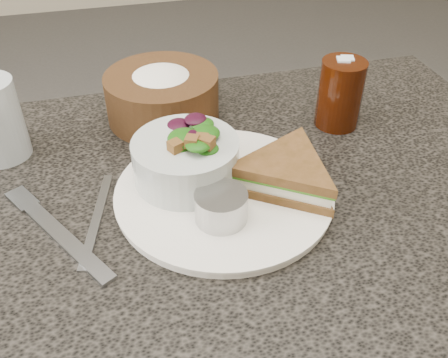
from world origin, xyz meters
The scene contains 9 objects.
dinner_plate centered at (0.02, 0.02, 0.76)m, with size 0.28×0.28×0.01m, color white.
sandwich centered at (0.10, 0.01, 0.78)m, with size 0.16×0.16×0.04m, color brown, non-canonical shape.
salad_bowl centered at (-0.02, 0.06, 0.80)m, with size 0.14×0.14×0.08m, color #B7BFBA, non-canonical shape.
dressing_ramekin centered at (0.00, -0.03, 0.78)m, with size 0.06×0.06×0.04m, color #A4A4A4.
orange_wedge centered at (0.01, 0.11, 0.78)m, with size 0.07×0.07×0.03m, color #F36107.
fork centered at (-0.19, -0.01, 0.75)m, with size 0.02×0.20×0.01m, color #929498.
knife centered at (-0.15, 0.02, 0.75)m, with size 0.01×0.17×0.00m, color #929598.
bread_basket centered at (-0.03, 0.24, 0.80)m, with size 0.18×0.18×0.10m, color #4D331A, non-canonical shape.
cola_glass centered at (0.24, 0.15, 0.81)m, with size 0.07×0.07×0.12m, color black, non-canonical shape.
Camera 1 is at (-0.11, -0.47, 1.18)m, focal length 40.00 mm.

